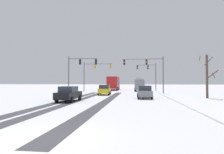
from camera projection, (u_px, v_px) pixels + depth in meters
name	position (u px, v px, depth m)	size (l,w,h in m)	color
ground_plane	(48.00, 137.00, 7.21)	(300.00, 300.00, 0.00)	white
wheel_track_left_lane	(67.00, 100.00, 22.06)	(1.09, 31.71, 0.01)	#424247
wheel_track_right_lane	(79.00, 100.00, 21.89)	(1.03, 31.71, 0.01)	#424247
wheel_track_center	(107.00, 100.00, 21.49)	(1.10, 31.71, 0.01)	#424247
sidewalk_kerb_right	(198.00, 102.00, 18.93)	(4.00, 31.71, 0.12)	white
traffic_signal_near_right	(148.00, 67.00, 33.26)	(7.17, 0.38, 6.50)	#56565B
traffic_signal_near_left	(79.00, 67.00, 32.86)	(5.08, 0.66, 6.50)	#56565B
traffic_signal_far_right	(149.00, 71.00, 45.03)	(4.60, 0.40, 6.50)	#56565B
traffic_signal_far_left	(94.00, 70.00, 42.51)	(6.47, 0.54, 6.50)	#56565B
car_yellow_cab_lead	(105.00, 90.00, 30.87)	(1.98, 4.18, 1.62)	yellow
car_grey_second	(145.00, 92.00, 24.34)	(1.88, 4.12, 1.62)	slate
car_black_third	(69.00, 94.00, 20.57)	(1.93, 4.15, 1.62)	black
bus_oncoming	(114.00, 82.00, 50.30)	(2.87, 11.06, 3.38)	#B21E1E
box_truck_delivery	(140.00, 84.00, 44.23)	(2.47, 7.46, 3.02)	slate
bare_tree_sidewalk_mid	(207.00, 75.00, 24.64)	(2.34, 2.29, 5.70)	brown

